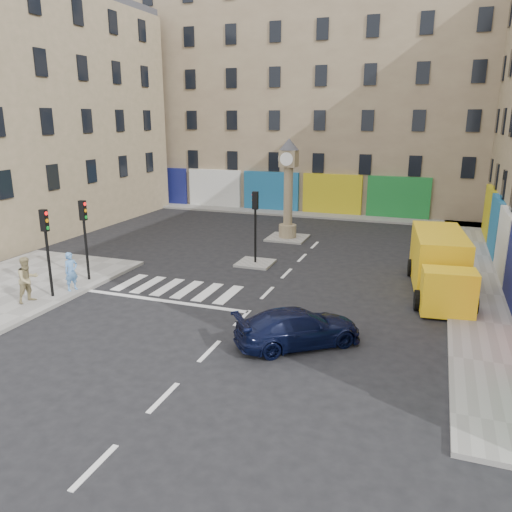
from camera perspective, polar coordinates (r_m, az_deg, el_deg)
The scene contains 15 objects.
ground at distance 18.44m, azimuth -2.69°, elevation -8.22°, with size 120.00×120.00×0.00m, color black.
sidewalk_right at distance 26.70m, azimuth 23.66°, elevation -1.77°, with size 2.60×30.00×0.15m, color gray.
sidewalk_far at distance 39.89m, azimuth 4.16°, elevation 4.92°, with size 32.00×2.40×0.15m, color gray.
island_near at distance 26.12m, azimuth -0.08°, elevation -0.82°, with size 1.80×1.80×0.12m, color gray.
island_far at distance 31.64m, azimuth 3.61°, elevation 2.08°, with size 2.40×2.40×0.12m, color gray.
building_far at distance 44.83m, azimuth 6.48°, elevation 16.86°, with size 32.00×10.00×17.00m, color gray.
building_left at distance 37.56m, azimuth -23.80°, elevation 14.42°, with size 8.00×20.00×15.00m, color #968062.
traffic_light_left_near at distance 22.16m, azimuth -22.85°, elevation 1.79°, with size 0.28×0.22×3.70m.
traffic_light_left_far at distance 23.93m, azimuth -19.03°, elevation 3.11°, with size 0.28×0.22×3.70m.
traffic_light_island at distance 25.52m, azimuth -0.08°, elevation 4.64°, with size 0.28×0.22×3.70m.
clock_pillar at distance 31.01m, azimuth 3.72°, elevation 8.35°, with size 1.20×1.20×6.10m.
navy_sedan at distance 16.97m, azimuth 4.84°, elevation -8.14°, with size 1.75×4.31×1.25m, color black.
yellow_van at distance 23.28m, azimuth 20.25°, elevation -0.84°, with size 2.93×7.05×2.50m.
pedestrian_blue at distance 23.02m, azimuth -20.37°, elevation -1.66°, with size 0.62×0.41×1.70m, color #5A90CF.
pedestrian_tan at distance 22.23m, azimuth -24.64°, elevation -2.46°, with size 0.92×0.72×1.90m, color #9B8C5F.
Camera 1 is at (6.51, -15.57, 7.45)m, focal length 35.00 mm.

